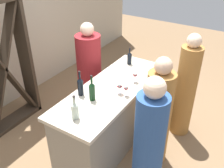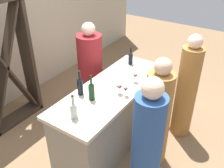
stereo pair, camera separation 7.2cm
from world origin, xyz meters
TOP-DOWN VIEW (x-y plane):
  - ground_plane at (0.00, 0.00)m, footprint 12.00×12.00m
  - bar_counter at (0.00, 0.00)m, footprint 1.98×0.72m
  - wine_rack at (-0.45, 1.65)m, footprint 0.94×0.28m
  - wine_bottle_leftmost_clear_pale at (-0.76, 0.00)m, footprint 0.08×0.08m
  - wine_bottle_second_left_dark_green at (-0.37, 0.05)m, footprint 0.08×0.08m
  - wine_bottle_center_near_black at (-0.36, 0.24)m, footprint 0.07×0.07m
  - wine_bottle_second_right_near_black at (0.73, 0.14)m, footprint 0.07×0.07m
  - wine_glass_near_left at (-0.07, -0.25)m, footprint 0.07×0.07m
  - wine_glass_near_center at (0.30, -0.19)m, footprint 0.07×0.07m
  - wine_glass_near_right at (-0.07, -0.16)m, footprint 0.08×0.08m
  - person_left_guest at (0.79, -0.78)m, footprint 0.38×0.38m
  - person_center_guest at (-0.52, -0.80)m, footprint 0.43×0.43m
  - person_right_guest at (0.04, -0.66)m, footprint 0.40×0.40m
  - person_server_behind at (0.44, 0.71)m, footprint 0.42×0.42m

SIDE VIEW (x-z plane):
  - ground_plane at x=0.00m, z-range 0.00..0.00m
  - bar_counter at x=0.00m, z-range 0.00..0.97m
  - person_right_guest at x=0.04m, z-range -0.06..1.50m
  - person_server_behind at x=0.44m, z-range -0.07..1.55m
  - person_center_guest at x=-0.52m, z-range -0.05..1.56m
  - person_left_guest at x=0.79m, z-range -0.05..1.58m
  - wine_rack at x=-0.45m, z-range 0.00..1.99m
  - wine_glass_near_left at x=-0.07m, z-range 0.99..1.14m
  - wine_glass_near_center at x=0.30m, z-range 0.99..1.14m
  - wine_glass_near_right at x=-0.07m, z-range 0.99..1.15m
  - wine_bottle_second_right_near_black at x=0.73m, z-range 0.93..1.21m
  - wine_bottle_leftmost_clear_pale at x=-0.76m, z-range 0.93..1.23m
  - wine_bottle_center_near_black at x=-0.36m, z-range 0.93..1.26m
  - wine_bottle_second_left_dark_green at x=-0.37m, z-range 0.93..1.27m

